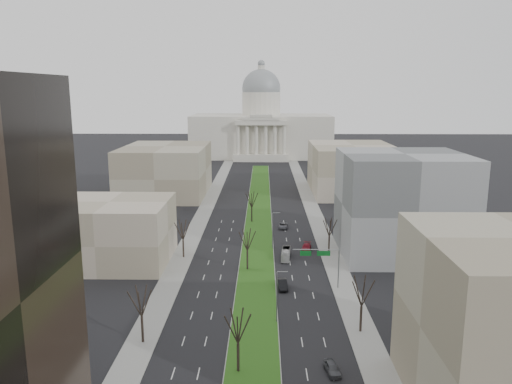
# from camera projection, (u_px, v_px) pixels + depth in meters

# --- Properties ---
(ground) EXTENTS (600.00, 600.00, 0.00)m
(ground) POSITION_uv_depth(u_px,v_px,m) (259.00, 222.00, 147.60)
(ground) COLOR black
(ground) RESTS_ON ground
(median) EXTENTS (8.00, 222.03, 0.20)m
(median) POSITION_uv_depth(u_px,v_px,m) (258.00, 223.00, 146.59)
(median) COLOR #999993
(median) RESTS_ON ground
(sidewalk_left) EXTENTS (5.00, 330.00, 0.15)m
(sidewalk_left) POSITION_uv_depth(u_px,v_px,m) (187.00, 248.00, 123.36)
(sidewalk_left) COLOR gray
(sidewalk_left) RESTS_ON ground
(sidewalk_right) EXTENTS (5.00, 330.00, 0.15)m
(sidewalk_right) POSITION_uv_depth(u_px,v_px,m) (328.00, 248.00, 122.84)
(sidewalk_right) COLOR gray
(sidewalk_right) RESTS_ON ground
(capitol) EXTENTS (80.00, 46.00, 55.00)m
(capitol) POSITION_uv_depth(u_px,v_px,m) (261.00, 128.00, 290.80)
(capitol) COLOR beige
(capitol) RESTS_ON ground
(building_beige_left) EXTENTS (26.00, 22.00, 14.00)m
(building_beige_left) POSITION_uv_depth(u_px,v_px,m) (111.00, 232.00, 112.40)
(building_beige_left) COLOR tan
(building_beige_left) RESTS_ON ground
(building_grey_right) EXTENTS (28.00, 26.00, 24.00)m
(building_grey_right) POSITION_uv_depth(u_px,v_px,m) (402.00, 204.00, 117.25)
(building_grey_right) COLOR slate
(building_grey_right) RESTS_ON ground
(building_far_left) EXTENTS (30.00, 40.00, 18.00)m
(building_far_left) POSITION_uv_depth(u_px,v_px,m) (166.00, 170.00, 185.48)
(building_far_left) COLOR gray
(building_far_left) RESTS_ON ground
(building_far_right) EXTENTS (30.00, 40.00, 18.00)m
(building_far_right) POSITION_uv_depth(u_px,v_px,m) (352.00, 169.00, 189.34)
(building_far_right) COLOR tan
(building_far_right) RESTS_ON ground
(tree_left_mid) EXTENTS (5.40, 5.40, 9.72)m
(tree_left_mid) POSITION_uv_depth(u_px,v_px,m) (141.00, 300.00, 75.93)
(tree_left_mid) COLOR black
(tree_left_mid) RESTS_ON ground
(tree_left_far) EXTENTS (5.28, 5.28, 9.50)m
(tree_left_far) POSITION_uv_depth(u_px,v_px,m) (183.00, 229.00, 115.14)
(tree_left_far) COLOR black
(tree_left_far) RESTS_ON ground
(tree_right_mid) EXTENTS (5.52, 5.52, 9.94)m
(tree_right_mid) POSITION_uv_depth(u_px,v_px,m) (362.00, 290.00, 79.31)
(tree_right_mid) COLOR black
(tree_right_mid) RESTS_ON ground
(tree_right_far) EXTENTS (5.04, 5.04, 9.07)m
(tree_right_far) POSITION_uv_depth(u_px,v_px,m) (330.00, 226.00, 118.61)
(tree_right_far) COLOR black
(tree_right_far) RESTS_ON ground
(tree_median_a) EXTENTS (5.40, 5.40, 9.72)m
(tree_median_a) POSITION_uv_depth(u_px,v_px,m) (238.00, 325.00, 67.87)
(tree_median_a) COLOR black
(tree_median_a) RESTS_ON ground
(tree_median_b) EXTENTS (5.40, 5.40, 9.72)m
(tree_median_b) POSITION_uv_depth(u_px,v_px,m) (247.00, 239.00, 107.05)
(tree_median_b) COLOR black
(tree_median_b) RESTS_ON ground
(tree_median_c) EXTENTS (5.40, 5.40, 9.72)m
(tree_median_c) POSITION_uv_depth(u_px,v_px,m) (252.00, 199.00, 146.22)
(tree_median_c) COLOR black
(tree_median_c) RESTS_ON ground
(streetlamp_median_b) EXTENTS (1.90, 0.20, 9.16)m
(streetlamp_median_b) POSITION_uv_depth(u_px,v_px,m) (277.00, 296.00, 82.92)
(streetlamp_median_b) COLOR gray
(streetlamp_median_b) RESTS_ON ground
(streetlamp_median_c) EXTENTS (1.90, 0.20, 9.16)m
(streetlamp_median_c) POSITION_uv_depth(u_px,v_px,m) (273.00, 230.00, 122.09)
(streetlamp_median_c) COLOR gray
(streetlamp_median_c) RESTS_ON ground
(mast_arm_signs) EXTENTS (9.12, 0.24, 8.09)m
(mast_arm_signs) POSITION_uv_depth(u_px,v_px,m) (325.00, 259.00, 97.23)
(mast_arm_signs) COLOR gray
(mast_arm_signs) RESTS_ON ground
(car_grey_near) EXTENTS (2.35, 4.50, 1.46)m
(car_grey_near) POSITION_uv_depth(u_px,v_px,m) (332.00, 368.00, 68.92)
(car_grey_near) COLOR #424348
(car_grey_near) RESTS_ON ground
(car_black) EXTENTS (2.18, 5.29, 1.70)m
(car_black) POSITION_uv_depth(u_px,v_px,m) (282.00, 284.00, 98.24)
(car_black) COLOR black
(car_black) RESTS_ON ground
(car_red) EXTENTS (2.97, 5.46, 1.50)m
(car_red) POSITION_uv_depth(u_px,v_px,m) (307.00, 247.00, 121.64)
(car_red) COLOR maroon
(car_red) RESTS_ON ground
(car_grey_far) EXTENTS (2.76, 5.39, 1.46)m
(car_grey_far) POSITION_uv_depth(u_px,v_px,m) (283.00, 226.00, 140.93)
(car_grey_far) COLOR #53545C
(car_grey_far) RESTS_ON ground
(box_van) EXTENTS (2.55, 7.98, 2.18)m
(box_van) POSITION_uv_depth(u_px,v_px,m) (286.00, 254.00, 115.60)
(box_van) COLOR silver
(box_van) RESTS_ON ground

